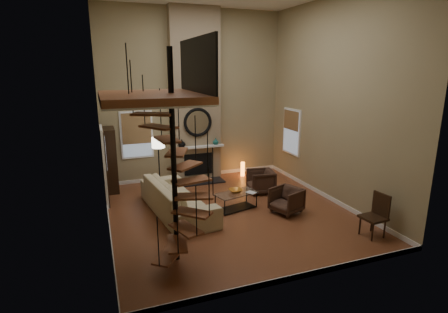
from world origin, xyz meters
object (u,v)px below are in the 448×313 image
object	(u,v)px
accent_lamp	(243,169)
coffee_table	(236,199)
armchair_far	(288,199)
armchair_near	(263,181)
floor_lamp	(158,147)
sofa	(177,198)
side_chair	(376,214)
hutch	(109,161)

from	to	relation	value
accent_lamp	coffee_table	bearing A→B (deg)	-116.57
armchair_far	accent_lamp	bearing A→B (deg)	156.99
armchair_near	floor_lamp	size ratio (longest dim) A/B	0.44
armchair_far	sofa	bearing A→B (deg)	-130.67
sofa	side_chair	bearing A→B (deg)	-133.59
armchair_near	floor_lamp	xyz separation A→B (m)	(-2.92, 1.01, 1.06)
armchair_far	floor_lamp	world-z (taller)	floor_lamp
armchair_far	armchair_near	bearing A→B (deg)	157.02
coffee_table	side_chair	world-z (taller)	side_chair
armchair_far	floor_lamp	distance (m)	4.00
hutch	floor_lamp	world-z (taller)	hutch
armchair_far	side_chair	bearing A→B (deg)	12.36
coffee_table	accent_lamp	xyz separation A→B (m)	(1.32, 2.64, -0.03)
hutch	armchair_far	bearing A→B (deg)	-38.39
hutch	coffee_table	world-z (taller)	hutch
hutch	armchair_far	world-z (taller)	hutch
sofa	floor_lamp	world-z (taller)	floor_lamp
sofa	coffee_table	world-z (taller)	sofa
armchair_far	coffee_table	distance (m)	1.35
armchair_far	accent_lamp	world-z (taller)	armchair_far
hutch	side_chair	size ratio (longest dim) A/B	1.97
floor_lamp	sofa	bearing A→B (deg)	-84.69
side_chair	armchair_near	bearing A→B (deg)	108.01
floor_lamp	accent_lamp	distance (m)	3.29
accent_lamp	floor_lamp	bearing A→B (deg)	-166.53
side_chair	floor_lamp	bearing A→B (deg)	132.41
hutch	accent_lamp	size ratio (longest dim) A/B	4.04
armchair_far	hutch	bearing A→B (deg)	-148.89
sofa	accent_lamp	bearing A→B (deg)	-58.56
hutch	sofa	distance (m)	2.85
armchair_near	coffee_table	size ratio (longest dim) A/B	0.62
side_chair	sofa	bearing A→B (deg)	144.10
armchair_near	coffee_table	bearing A→B (deg)	-44.21
sofa	armchair_far	size ratio (longest dim) A/B	4.12
hutch	floor_lamp	xyz separation A→B (m)	(1.36, -0.75, 0.46)
armchair_near	coffee_table	world-z (taller)	armchair_near
floor_lamp	accent_lamp	world-z (taller)	floor_lamp
armchair_far	coffee_table	bearing A→B (deg)	-139.95
armchair_near	side_chair	bearing A→B (deg)	27.54
sofa	accent_lamp	size ratio (longest dim) A/B	6.01
armchair_near	armchair_far	distance (m)	1.58
sofa	coffee_table	bearing A→B (deg)	-109.80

